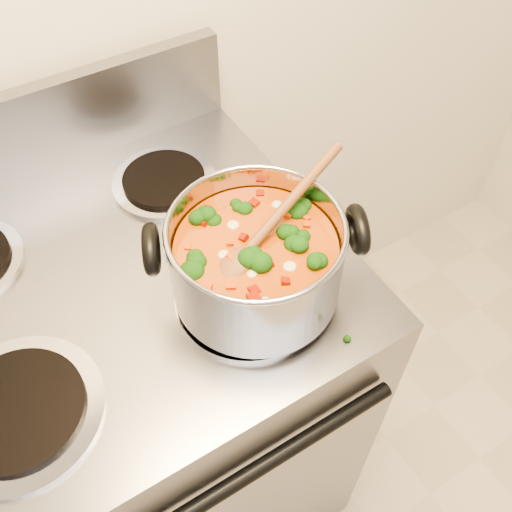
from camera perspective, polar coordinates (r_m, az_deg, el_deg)
The scene contains 4 objects.
electric_range at distance 1.29m, azimuth -10.84°, elevation -14.47°, with size 0.73×0.66×1.08m.
stockpot at distance 0.79m, azimuth 0.02°, elevation -0.42°, with size 0.30×0.24×0.15m.
wooden_spoon at distance 0.76m, azimuth 0.64°, elevation 2.29°, with size 0.26×0.11×0.08m.
cooktop_crumbs at distance 0.91m, azimuth 5.57°, elevation 0.65°, with size 0.17×0.24×0.01m.
Camera 1 is at (-0.09, 0.60, 1.62)m, focal length 40.00 mm.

